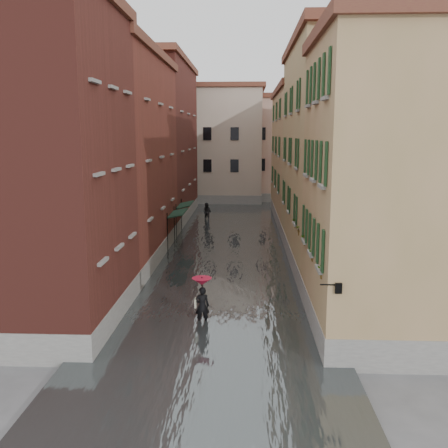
# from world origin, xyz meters

# --- Properties ---
(ground) EXTENTS (120.00, 120.00, 0.00)m
(ground) POSITION_xyz_m (0.00, 0.00, 0.00)
(ground) COLOR #535355
(ground) RESTS_ON ground
(floodwater) EXTENTS (10.00, 60.00, 0.20)m
(floodwater) POSITION_xyz_m (0.00, 13.00, 0.10)
(floodwater) COLOR #464C4E
(floodwater) RESTS_ON ground
(building_left_near) EXTENTS (6.00, 8.00, 13.00)m
(building_left_near) POSITION_xyz_m (-7.00, -2.00, 6.50)
(building_left_near) COLOR maroon
(building_left_near) RESTS_ON ground
(building_left_mid) EXTENTS (6.00, 14.00, 12.50)m
(building_left_mid) POSITION_xyz_m (-7.00, 9.00, 6.25)
(building_left_mid) COLOR maroon
(building_left_mid) RESTS_ON ground
(building_left_far) EXTENTS (6.00, 16.00, 14.00)m
(building_left_far) POSITION_xyz_m (-7.00, 24.00, 7.00)
(building_left_far) COLOR maroon
(building_left_far) RESTS_ON ground
(building_right_near) EXTENTS (6.00, 8.00, 11.50)m
(building_right_near) POSITION_xyz_m (7.00, -2.00, 5.75)
(building_right_near) COLOR #937B4C
(building_right_near) RESTS_ON ground
(building_right_mid) EXTENTS (6.00, 14.00, 13.00)m
(building_right_mid) POSITION_xyz_m (7.00, 9.00, 6.50)
(building_right_mid) COLOR #98885C
(building_right_mid) RESTS_ON ground
(building_right_far) EXTENTS (6.00, 16.00, 11.50)m
(building_right_far) POSITION_xyz_m (7.00, 24.00, 5.75)
(building_right_far) COLOR #937B4C
(building_right_far) RESTS_ON ground
(building_end_cream) EXTENTS (12.00, 9.00, 13.00)m
(building_end_cream) POSITION_xyz_m (-3.00, 38.00, 6.50)
(building_end_cream) COLOR #BBA894
(building_end_cream) RESTS_ON ground
(building_end_pink) EXTENTS (10.00, 9.00, 12.00)m
(building_end_pink) POSITION_xyz_m (6.00, 40.00, 6.00)
(building_end_pink) COLOR #C8A78D
(building_end_pink) RESTS_ON ground
(awning_near) EXTENTS (1.09, 3.28, 2.80)m
(awning_near) POSITION_xyz_m (-3.48, 12.25, 2.47)
(awning_near) COLOR black
(awning_near) RESTS_ON ground
(awning_far) EXTENTS (1.09, 3.15, 2.80)m
(awning_far) POSITION_xyz_m (-3.48, 16.41, 2.47)
(awning_far) COLOR black
(awning_far) RESTS_ON ground
(wall_lantern) EXTENTS (0.71, 0.22, 0.35)m
(wall_lantern) POSITION_xyz_m (4.33, -6.00, 3.01)
(wall_lantern) COLOR black
(wall_lantern) RESTS_ON ground
(window_planters) EXTENTS (0.59, 10.66, 0.84)m
(window_planters) POSITION_xyz_m (4.12, 0.39, 3.51)
(window_planters) COLOR #9D4133
(window_planters) RESTS_ON ground
(pedestrian_main) EXTENTS (0.87, 0.87, 2.06)m
(pedestrian_main) POSITION_xyz_m (-0.53, -1.91, 1.20)
(pedestrian_main) COLOR black
(pedestrian_main) RESTS_ON ground
(pedestrian_far) EXTENTS (1.00, 0.88, 1.71)m
(pedestrian_far) POSITION_xyz_m (-2.30, 23.57, 0.85)
(pedestrian_far) COLOR black
(pedestrian_far) RESTS_ON ground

